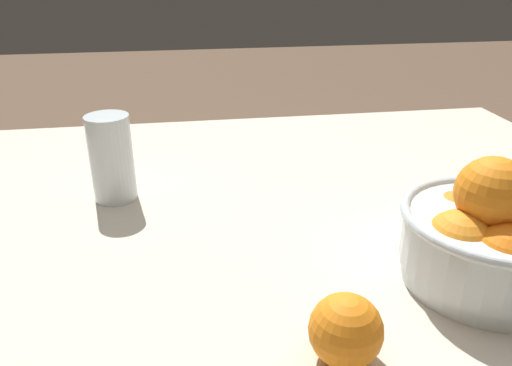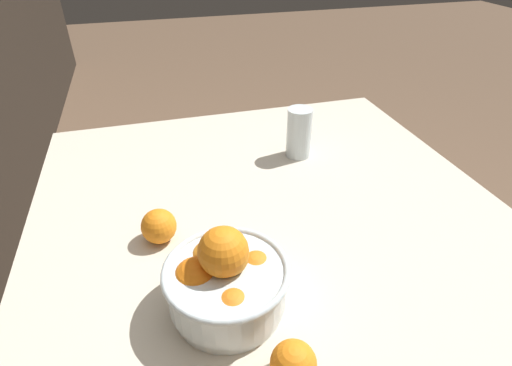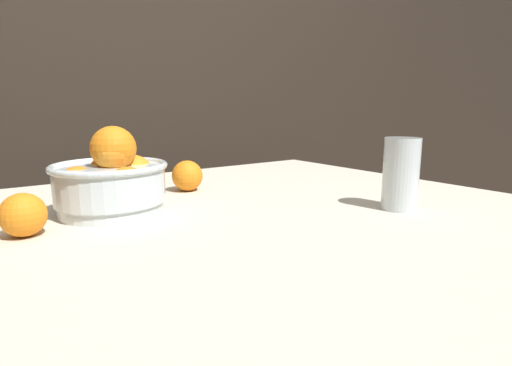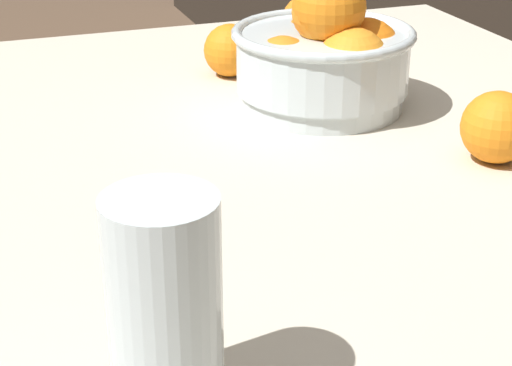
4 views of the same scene
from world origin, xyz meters
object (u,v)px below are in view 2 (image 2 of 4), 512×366
(fruit_bowl, at_px, (225,280))
(juice_glass, at_px, (299,136))
(orange_loose_aside, at_px, (159,226))
(orange_loose_near_bowl, at_px, (293,364))

(fruit_bowl, distance_m, juice_glass, 0.55)
(orange_loose_aside, bearing_deg, orange_loose_near_bowl, -155.61)
(fruit_bowl, bearing_deg, juice_glass, -33.67)
(juice_glass, xyz_separation_m, orange_loose_near_bowl, (-0.62, 0.24, -0.03))
(fruit_bowl, height_order, orange_loose_aside, fruit_bowl)
(orange_loose_near_bowl, bearing_deg, juice_glass, -21.32)
(fruit_bowl, relative_size, orange_loose_near_bowl, 3.10)
(orange_loose_aside, bearing_deg, juice_glass, -57.55)
(fruit_bowl, distance_m, orange_loose_near_bowl, 0.17)
(fruit_bowl, distance_m, orange_loose_aside, 0.23)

